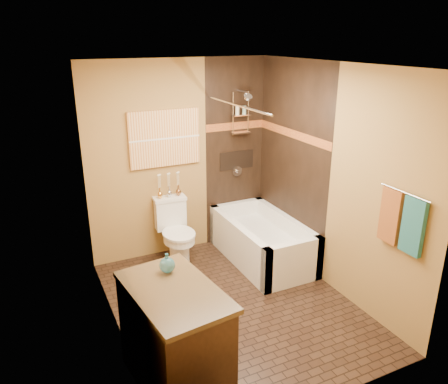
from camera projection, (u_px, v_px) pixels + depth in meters
floor at (232, 304)px, 4.72m from camera, size 3.00×3.00×0.00m
wall_left at (111, 217)px, 3.81m from camera, size 0.02×3.00×2.50m
wall_right at (331, 180)px, 4.79m from camera, size 0.02×3.00×2.50m
wall_back at (180, 159)px, 5.57m from camera, size 2.40×0.02×2.50m
wall_front at (331, 264)px, 3.03m from camera, size 2.40×0.02×2.50m
ceiling at (234, 65)px, 3.88m from camera, size 3.00×3.00×0.00m
alcove_tile_back at (235, 153)px, 5.88m from camera, size 0.85×0.01×2.50m
alcove_tile_right at (291, 163)px, 5.42m from camera, size 0.01×1.50×2.50m
mosaic_band_back at (235, 126)px, 5.74m from camera, size 0.85×0.01×0.10m
mosaic_band_right at (292, 134)px, 5.29m from camera, size 0.01×1.50×0.10m
alcove_niche at (237, 160)px, 5.92m from camera, size 0.50×0.01×0.25m
shower_fixtures at (241, 124)px, 5.65m from camera, size 0.24×0.33×1.16m
curtain_rod at (235, 105)px, 4.84m from camera, size 0.03×1.55×0.03m
towel_bar at (405, 193)px, 3.81m from camera, size 0.02×0.55×0.02m
towel_teal at (413, 226)px, 3.80m from camera, size 0.05×0.22×0.52m
towel_rust at (391, 216)px, 4.02m from camera, size 0.05×0.22×0.52m
sunset_painting at (165, 138)px, 5.37m from camera, size 0.90×0.04×0.70m
vanity_mirror at (133, 224)px, 3.06m from camera, size 0.01×1.00×0.90m
bathtub at (262, 244)px, 5.61m from camera, size 0.80×1.50×0.55m
toilet at (175, 231)px, 5.53m from camera, size 0.42×0.62×0.81m
vanity at (175, 337)px, 3.52m from camera, size 0.74×1.08×0.90m
teal_bottle at (167, 263)px, 3.59m from camera, size 0.16×0.16×0.21m
bud_vases at (169, 184)px, 5.49m from camera, size 0.31×0.07×0.31m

